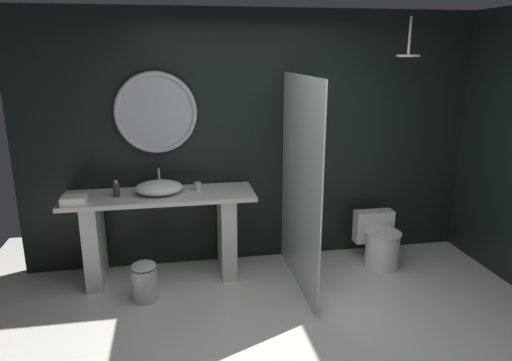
{
  "coord_description": "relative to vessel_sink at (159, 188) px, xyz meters",
  "views": [
    {
      "loc": [
        -0.86,
        -2.82,
        2.19
      ],
      "look_at": [
        -0.19,
        0.91,
        1.14
      ],
      "focal_mm": 32.7,
      "sensor_mm": 36.0,
      "label": 1
    }
  ],
  "objects": [
    {
      "name": "tumbler_cup",
      "position": [
        0.37,
        0.06,
        -0.03
      ],
      "size": [
        0.07,
        0.07,
        0.08
      ],
      "primitive_type": "cylinder",
      "color": "silver",
      "rests_on": "vanity_counter"
    },
    {
      "name": "shower_glass_panel",
      "position": [
        1.29,
        -0.35,
        0.06
      ],
      "size": [
        0.02,
        1.31,
        1.99
      ],
      "primitive_type": "cube",
      "color": "silver",
      "rests_on": "ground_plane"
    },
    {
      "name": "toilet",
      "position": [
        2.24,
        -0.11,
        -0.68
      ],
      "size": [
        0.42,
        0.52,
        0.54
      ],
      "color": "white",
      "rests_on": "ground_plane"
    },
    {
      "name": "soap_dispenser",
      "position": [
        -0.39,
        -0.01,
        0.0
      ],
      "size": [
        0.06,
        0.06,
        0.16
      ],
      "color": "#3D3323",
      "rests_on": "vanity_counter"
    },
    {
      "name": "vanity_counter",
      "position": [
        0.0,
        0.0,
        -0.4
      ],
      "size": [
        1.81,
        0.57,
        0.87
      ],
      "color": "silver",
      "rests_on": "ground_plane"
    },
    {
      "name": "rain_shower_head",
      "position": [
        2.38,
        -0.12,
        1.24
      ],
      "size": [
        0.22,
        0.22,
        0.36
      ],
      "color": "#B7B7BC"
    },
    {
      "name": "vessel_sink",
      "position": [
        0.0,
        0.0,
        0.0
      ],
      "size": [
        0.45,
        0.37,
        0.22
      ],
      "color": "white",
      "rests_on": "vanity_counter"
    },
    {
      "name": "round_wall_mirror",
      "position": [
        0.0,
        0.27,
        0.68
      ],
      "size": [
        0.8,
        0.05,
        0.8
      ],
      "color": "#B7B7BC"
    },
    {
      "name": "back_wall_panel",
      "position": [
        1.02,
        0.36,
        0.37
      ],
      "size": [
        4.8,
        0.1,
        2.6
      ],
      "primitive_type": "cube",
      "color": "black",
      "rests_on": "ground_plane"
    },
    {
      "name": "waste_bin",
      "position": [
        -0.16,
        -0.44,
        -0.75
      ],
      "size": [
        0.23,
        0.23,
        0.37
      ],
      "color": "#B7B7BC",
      "rests_on": "ground_plane"
    },
    {
      "name": "folded_hand_towel",
      "position": [
        -0.75,
        -0.18,
        -0.03
      ],
      "size": [
        0.22,
        0.17,
        0.08
      ],
      "primitive_type": "cube",
      "rotation": [
        0.0,
        0.0,
        0.01
      ],
      "color": "white",
      "rests_on": "vanity_counter"
    }
  ]
}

